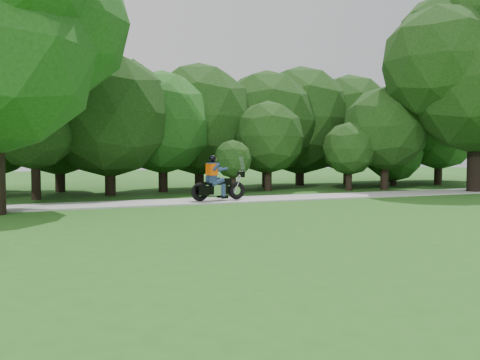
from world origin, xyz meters
TOP-DOWN VIEW (x-y plane):
  - ground at (0.00, 0.00)m, footprint 100.00×100.00m
  - walkway at (0.00, 8.00)m, footprint 60.00×2.20m
  - tree_line at (1.16, 14.71)m, footprint 38.78×11.37m
  - big_tree_east at (10.46, 7.87)m, footprint 9.07×6.89m
  - touring_motorcycle at (-2.92, 7.71)m, footprint 2.33×0.86m

SIDE VIEW (x-z plane):
  - ground at x=0.00m, z-range 0.00..0.00m
  - walkway at x=0.00m, z-range 0.00..0.06m
  - touring_motorcycle at x=-2.92m, z-range -0.18..1.59m
  - tree_line at x=1.16m, z-range -0.19..7.43m
  - big_tree_east at x=10.46m, z-range 0.80..11.26m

